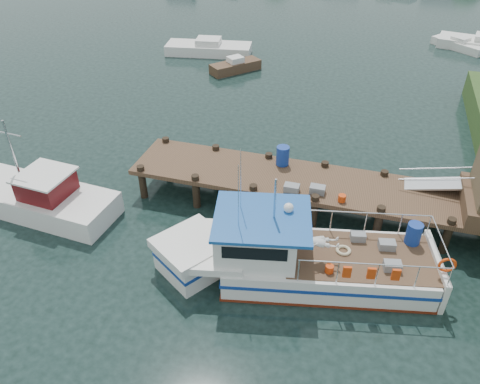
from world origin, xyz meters
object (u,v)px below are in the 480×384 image
(lobster_boat, at_px, (292,257))
(work_boat, at_px, (34,196))
(moored_rowboat, at_px, (235,66))
(dock, at_px, (441,183))
(moored_b, at_px, (459,44))
(moored_a, at_px, (209,48))

(lobster_boat, distance_m, work_boat, 11.23)
(work_boat, bearing_deg, lobster_boat, 0.07)
(work_boat, xyz_separation_m, moored_rowboat, (3.36, 17.89, -0.26))
(dock, height_order, lobster_boat, lobster_boat)
(moored_b, bearing_deg, lobster_boat, -101.96)
(moored_a, bearing_deg, moored_b, 30.77)
(work_boat, height_order, moored_a, work_boat)
(moored_rowboat, bearing_deg, moored_a, 116.96)
(moored_a, xyz_separation_m, moored_b, (18.68, 6.87, -0.09))
(dock, distance_m, moored_b, 24.57)
(dock, height_order, work_boat, dock)
(lobster_boat, xyz_separation_m, moored_b, (7.75, 28.53, -0.54))
(lobster_boat, xyz_separation_m, moored_a, (-10.93, 21.66, -0.44))
(lobster_boat, bearing_deg, moored_b, 62.62)
(lobster_boat, bearing_deg, dock, 28.97)
(work_boat, height_order, moored_b, work_boat)
(moored_a, bearing_deg, dock, -37.36)
(moored_rowboat, xyz_separation_m, moored_a, (-3.09, 2.99, 0.05))
(work_boat, relative_size, moored_a, 1.16)
(lobster_boat, xyz_separation_m, moored_rowboat, (-7.84, 18.67, -0.50))
(dock, xyz_separation_m, moored_b, (2.94, 24.32, -1.89))
(work_boat, xyz_separation_m, moored_a, (0.27, 20.87, -0.21))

